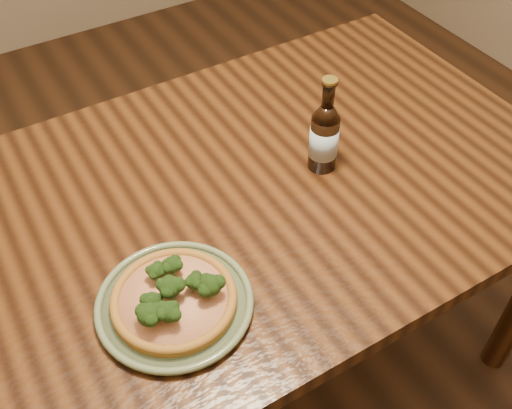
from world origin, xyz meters
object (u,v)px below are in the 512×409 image
beer_bottle (324,136)px  pizza (174,298)px  plate (175,303)px  table (216,229)px

beer_bottle → pizza: bearing=-149.5°
pizza → beer_bottle: beer_bottle is taller
pizza → beer_bottle: 0.48m
plate → beer_bottle: beer_bottle is taller
beer_bottle → table: bearing=-177.6°
plate → pizza: pizza is taller
table → beer_bottle: size_ratio=6.96×
table → pizza: bearing=-132.6°
table → pizza: pizza is taller
plate → pizza: bearing=-110.4°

